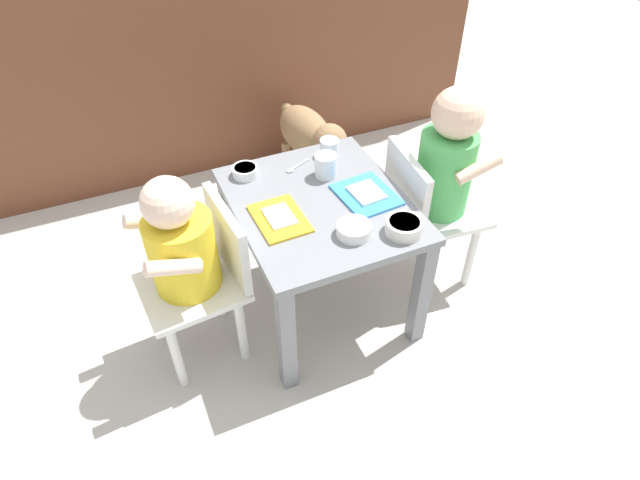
# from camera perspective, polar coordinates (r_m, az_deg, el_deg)

# --- Properties ---
(ground_plane) EXTENTS (7.00, 7.00, 0.00)m
(ground_plane) POSITION_cam_1_polar(r_m,az_deg,el_deg) (1.89, -0.00, -6.35)
(ground_plane) COLOR #B2ADA3
(kitchen_cabinet_back) EXTENTS (2.32, 0.39, 0.92)m
(kitchen_cabinet_back) POSITION_cam_1_polar(r_m,az_deg,el_deg) (2.53, -11.02, 18.96)
(kitchen_cabinet_back) COLOR brown
(kitchen_cabinet_back) RESTS_ON ground
(dining_table) EXTENTS (0.50, 0.58, 0.43)m
(dining_table) POSITION_cam_1_polar(r_m,az_deg,el_deg) (1.65, -0.00, 1.90)
(dining_table) COLOR slate
(dining_table) RESTS_ON ground
(seated_child_left) EXTENTS (0.30, 0.30, 0.65)m
(seated_child_left) POSITION_cam_1_polar(r_m,az_deg,el_deg) (1.51, -13.88, -1.09)
(seated_child_left) COLOR silver
(seated_child_left) RESTS_ON ground
(seated_child_right) EXTENTS (0.30, 0.30, 0.72)m
(seated_child_right) POSITION_cam_1_polar(r_m,az_deg,el_deg) (1.75, 12.79, 7.39)
(seated_child_right) COLOR silver
(seated_child_right) RESTS_ON ground
(dog) EXTENTS (0.22, 0.44, 0.34)m
(dog) POSITION_cam_1_polar(r_m,az_deg,el_deg) (2.31, -1.05, 10.98)
(dog) COLOR olive
(dog) RESTS_ON ground
(food_tray_left) EXTENTS (0.14, 0.19, 0.02)m
(food_tray_left) POSITION_cam_1_polar(r_m,az_deg,el_deg) (1.53, -4.26, 2.32)
(food_tray_left) COLOR gold
(food_tray_left) RESTS_ON dining_table
(food_tray_right) EXTENTS (0.17, 0.20, 0.02)m
(food_tray_right) POSITION_cam_1_polar(r_m,az_deg,el_deg) (1.62, 4.88, 4.81)
(food_tray_right) COLOR #388CD8
(food_tray_right) RESTS_ON dining_table
(water_cup_left) EXTENTS (0.06, 0.06, 0.06)m
(water_cup_left) POSITION_cam_1_polar(r_m,az_deg,el_deg) (1.79, 0.98, 9.56)
(water_cup_left) COLOR white
(water_cup_left) RESTS_ON dining_table
(water_cup_right) EXTENTS (0.07, 0.07, 0.07)m
(water_cup_right) POSITION_cam_1_polar(r_m,az_deg,el_deg) (1.69, 0.60, 7.69)
(water_cup_right) COLOR white
(water_cup_right) RESTS_ON dining_table
(cereal_bowl_left_side) EXTENTS (0.10, 0.10, 0.03)m
(cereal_bowl_left_side) POSITION_cam_1_polar(r_m,az_deg,el_deg) (1.48, 3.58, 1.12)
(cereal_bowl_left_side) COLOR white
(cereal_bowl_left_side) RESTS_ON dining_table
(veggie_bowl_near) EXTENTS (0.08, 0.08, 0.03)m
(veggie_bowl_near) POSITION_cam_1_polar(r_m,az_deg,el_deg) (1.71, -7.85, 7.21)
(veggie_bowl_near) COLOR white
(veggie_bowl_near) RESTS_ON dining_table
(cereal_bowl_right_side) EXTENTS (0.10, 0.10, 0.04)m
(cereal_bowl_right_side) POSITION_cam_1_polar(r_m,az_deg,el_deg) (1.50, 8.81, 1.42)
(cereal_bowl_right_side) COLOR silver
(cereal_bowl_right_side) RESTS_ON dining_table
(spoon_by_left_tray) EXTENTS (0.10, 0.05, 0.01)m
(spoon_by_left_tray) POSITION_cam_1_polar(r_m,az_deg,el_deg) (1.74, -2.58, 7.67)
(spoon_by_left_tray) COLOR silver
(spoon_by_left_tray) RESTS_ON dining_table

